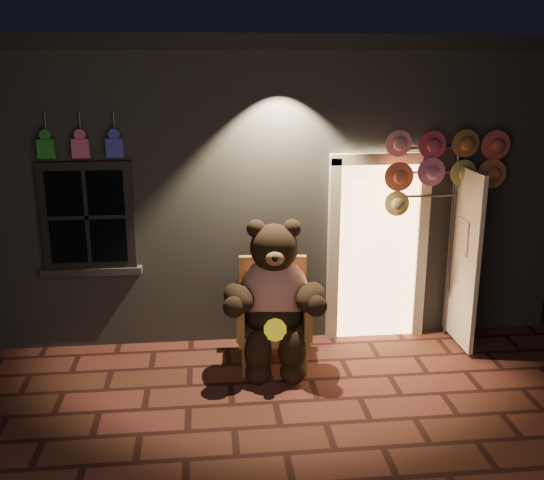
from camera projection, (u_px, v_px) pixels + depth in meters
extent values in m
plane|color=brown|center=(275.00, 402.00, 6.14)|extent=(60.00, 60.00, 0.00)
cube|color=slate|center=(246.00, 167.00, 9.52)|extent=(7.00, 5.00, 3.30)
cube|color=black|center=(245.00, 46.00, 9.05)|extent=(7.30, 5.30, 0.16)
cube|color=black|center=(88.00, 216.00, 6.93)|extent=(1.00, 0.10, 1.20)
cube|color=black|center=(87.00, 217.00, 6.90)|extent=(0.82, 0.06, 1.02)
cube|color=slate|center=(92.00, 271.00, 7.10)|extent=(1.10, 0.14, 0.08)
cube|color=#FFBB72|center=(376.00, 251.00, 7.41)|extent=(0.92, 0.10, 2.10)
cube|color=beige|center=(333.00, 253.00, 7.32)|extent=(0.12, 0.12, 2.20)
cube|color=beige|center=(421.00, 250.00, 7.42)|extent=(0.12, 0.12, 2.20)
cube|color=beige|center=(382.00, 159.00, 7.08)|extent=(1.16, 0.12, 0.12)
cube|color=beige|center=(463.00, 258.00, 7.14)|extent=(0.05, 0.80, 2.00)
cube|color=#228024|center=(46.00, 149.00, 6.61)|extent=(0.18, 0.07, 0.20)
cylinder|color=#59595E|center=(45.00, 124.00, 6.60)|extent=(0.02, 0.02, 0.25)
cube|color=#C6517A|center=(81.00, 148.00, 6.65)|extent=(0.18, 0.07, 0.20)
cylinder|color=#59595E|center=(80.00, 124.00, 6.64)|extent=(0.02, 0.02, 0.25)
cube|color=#3638BE|center=(115.00, 148.00, 6.68)|extent=(0.18, 0.07, 0.20)
cylinder|color=#59595E|center=(114.00, 123.00, 6.67)|extent=(0.02, 0.02, 0.25)
cube|color=#A78740|center=(274.00, 330.00, 6.83)|extent=(0.79, 0.74, 0.11)
cube|color=#A78740|center=(273.00, 288.00, 7.04)|extent=(0.74, 0.14, 0.74)
cube|color=#A78740|center=(241.00, 313.00, 6.75)|extent=(0.13, 0.64, 0.42)
cube|color=#A78740|center=(306.00, 312.00, 6.77)|extent=(0.13, 0.64, 0.42)
cylinder|color=#A78740|center=(244.00, 362.00, 6.60)|extent=(0.05, 0.05, 0.34)
cylinder|color=#A78740|center=(305.00, 361.00, 6.62)|extent=(0.05, 0.05, 0.34)
cylinder|color=#A78740|center=(245.00, 338.00, 7.17)|extent=(0.05, 0.05, 0.34)
cylinder|color=#A78740|center=(301.00, 337.00, 7.19)|extent=(0.05, 0.05, 0.34)
ellipsoid|color=red|center=(274.00, 292.00, 6.78)|extent=(0.78, 0.65, 0.78)
ellipsoid|color=black|center=(274.00, 315.00, 6.75)|extent=(0.65, 0.56, 0.37)
sphere|color=black|center=(274.00, 248.00, 6.58)|extent=(0.54, 0.54, 0.50)
sphere|color=black|center=(256.00, 229.00, 6.56)|extent=(0.20, 0.20, 0.20)
sphere|color=black|center=(292.00, 228.00, 6.57)|extent=(0.20, 0.20, 0.20)
ellipsoid|color=#956A43|center=(275.00, 258.00, 6.38)|extent=(0.21, 0.15, 0.16)
ellipsoid|color=black|center=(239.00, 298.00, 6.53)|extent=(0.41, 0.57, 0.28)
ellipsoid|color=black|center=(311.00, 297.00, 6.55)|extent=(0.47, 0.58, 0.28)
ellipsoid|color=black|center=(258.00, 352.00, 6.51)|extent=(0.28, 0.28, 0.48)
ellipsoid|color=black|center=(292.00, 351.00, 6.52)|extent=(0.28, 0.28, 0.48)
sphere|color=black|center=(258.00, 372.00, 6.50)|extent=(0.26, 0.26, 0.26)
sphere|color=black|center=(292.00, 372.00, 6.51)|extent=(0.26, 0.26, 0.26)
cylinder|color=yellow|center=(275.00, 330.00, 6.45)|extent=(0.25, 0.11, 0.23)
cylinder|color=#59595E|center=(452.00, 237.00, 7.36)|extent=(0.04, 0.04, 2.43)
cylinder|color=#59595E|center=(436.00, 148.00, 7.03)|extent=(1.08, 0.03, 0.03)
cylinder|color=#59595E|center=(435.00, 172.00, 7.10)|extent=(1.08, 0.03, 0.03)
cylinder|color=#59595E|center=(433.00, 196.00, 7.18)|extent=(1.08, 0.03, 0.03)
cylinder|color=pink|center=(399.00, 145.00, 6.91)|extent=(0.31, 0.11, 0.31)
cylinder|color=#AE384F|center=(432.00, 145.00, 6.92)|extent=(0.31, 0.11, 0.31)
cylinder|color=brown|center=(465.00, 145.00, 6.93)|extent=(0.31, 0.11, 0.31)
cylinder|color=#C54548|center=(494.00, 144.00, 7.02)|extent=(0.31, 0.11, 0.31)
cylinder|color=#FF7951|center=(399.00, 174.00, 6.97)|extent=(0.31, 0.11, 0.31)
cylinder|color=pink|center=(431.00, 174.00, 6.98)|extent=(0.31, 0.11, 0.31)
cylinder|color=#A09C53|center=(461.00, 173.00, 7.07)|extent=(0.31, 0.11, 0.31)
cylinder|color=#C66741|center=(493.00, 172.00, 7.08)|extent=(0.31, 0.11, 0.31)
cylinder|color=#D4B760|center=(398.00, 203.00, 7.03)|extent=(0.31, 0.11, 0.31)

